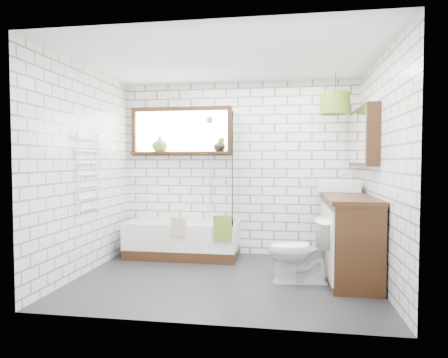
% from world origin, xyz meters
% --- Properties ---
extents(floor, '(3.40, 2.60, 0.01)m').
position_xyz_m(floor, '(0.00, 0.00, -0.01)').
color(floor, black).
rests_on(floor, ground).
extents(ceiling, '(3.40, 2.60, 0.01)m').
position_xyz_m(ceiling, '(0.00, 0.00, 2.50)').
color(ceiling, white).
rests_on(ceiling, ground).
extents(wall_back, '(3.40, 0.01, 2.50)m').
position_xyz_m(wall_back, '(0.00, 1.30, 1.25)').
color(wall_back, white).
rests_on(wall_back, ground).
extents(wall_front, '(3.40, 0.01, 2.50)m').
position_xyz_m(wall_front, '(0.00, -1.30, 1.25)').
color(wall_front, white).
rests_on(wall_front, ground).
extents(wall_left, '(0.01, 2.60, 2.50)m').
position_xyz_m(wall_left, '(-1.70, 0.00, 1.25)').
color(wall_left, white).
rests_on(wall_left, ground).
extents(wall_right, '(0.01, 2.60, 2.50)m').
position_xyz_m(wall_right, '(1.70, 0.00, 1.25)').
color(wall_right, white).
rests_on(wall_right, ground).
extents(window, '(1.52, 0.16, 0.68)m').
position_xyz_m(window, '(-0.85, 1.26, 1.80)').
color(window, black).
rests_on(window, wall_back).
extents(towel_radiator, '(0.06, 0.52, 1.00)m').
position_xyz_m(towel_radiator, '(-1.66, 0.00, 1.20)').
color(towel_radiator, white).
rests_on(towel_radiator, wall_left).
extents(mirror_cabinet, '(0.16, 1.20, 0.70)m').
position_xyz_m(mirror_cabinet, '(1.62, 0.60, 1.65)').
color(mirror_cabinet, black).
rests_on(mirror_cabinet, wall_right).
extents(shower_riser, '(0.02, 0.02, 1.30)m').
position_xyz_m(shower_riser, '(-0.40, 1.26, 1.35)').
color(shower_riser, silver).
rests_on(shower_riser, wall_back).
extents(bathtub, '(1.56, 0.69, 0.51)m').
position_xyz_m(bathtub, '(-0.75, 0.96, 0.25)').
color(bathtub, white).
rests_on(bathtub, floor).
extents(shower_screen, '(0.02, 0.72, 1.50)m').
position_xyz_m(shower_screen, '(0.01, 0.96, 1.26)').
color(shower_screen, white).
rests_on(shower_screen, bathtub).
extents(towel_green, '(0.24, 0.07, 0.33)m').
position_xyz_m(towel_green, '(-0.12, 0.61, 0.49)').
color(towel_green, '#5A7322').
rests_on(towel_green, bathtub).
extents(towel_beige, '(0.19, 0.05, 0.25)m').
position_xyz_m(towel_beige, '(-0.71, 0.61, 0.49)').
color(towel_beige, tan).
rests_on(towel_beige, bathtub).
extents(vanity, '(0.54, 1.68, 0.96)m').
position_xyz_m(vanity, '(1.43, 0.40, 0.48)').
color(vanity, black).
rests_on(vanity, floor).
extents(basin, '(0.52, 0.45, 0.15)m').
position_xyz_m(basin, '(1.37, 0.90, 1.04)').
color(basin, white).
rests_on(basin, vanity).
extents(tap, '(0.03, 0.03, 0.16)m').
position_xyz_m(tap, '(1.53, 0.90, 1.09)').
color(tap, silver).
rests_on(tap, vanity).
extents(toilet, '(0.48, 0.75, 0.72)m').
position_xyz_m(toilet, '(0.86, 0.01, 0.36)').
color(toilet, white).
rests_on(toilet, floor).
extents(vase_olive, '(0.29, 0.29, 0.24)m').
position_xyz_m(vase_olive, '(-1.17, 1.23, 1.60)').
color(vase_olive, olive).
rests_on(vase_olive, window).
extents(vase_dark, '(0.22, 0.22, 0.18)m').
position_xyz_m(vase_dark, '(-0.27, 1.23, 1.57)').
color(vase_dark, black).
rests_on(vase_dark, window).
extents(bottle, '(0.08, 0.08, 0.20)m').
position_xyz_m(bottle, '(-0.23, 1.23, 1.58)').
color(bottle, olive).
rests_on(bottle, window).
extents(pendant, '(0.37, 0.37, 0.27)m').
position_xyz_m(pendant, '(1.31, 0.83, 2.10)').
color(pendant, '#5A7322').
rests_on(pendant, ceiling).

